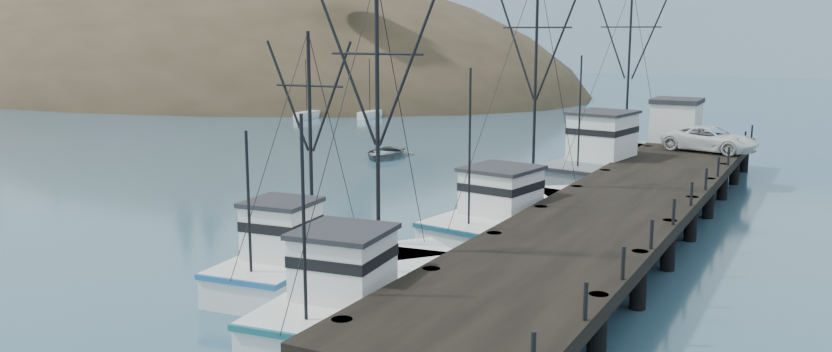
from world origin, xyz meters
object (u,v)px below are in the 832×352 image
Objects in this scene: work_vessel at (615,165)px; motorboat at (384,157)px; trawler_near at (366,293)px; trawler_far at (520,215)px; trawler_mid at (302,259)px; pickup_truck at (710,139)px; pier_shed at (676,120)px; pier at (632,198)px.

motorboat is at bearing 171.08° from work_vessel.
trawler_far reaches higher than trawler_near.
trawler_mid is at bearing -75.08° from motorboat.
trawler_near is at bearing -178.63° from pickup_truck.
pickup_truck is 22.64m from motorboat.
motorboat is at bearing -168.97° from pier_shed.
trawler_far is 20.53m from pier_shed.
pier is 11.99m from work_vessel.
work_vessel is 5.89m from pickup_truck.
trawler_near is 2.05× the size of pickup_truck.
trawler_mid is at bearing -125.87° from pier.
trawler_far is at bearing -155.11° from pier.
trawler_mid is at bearing -104.04° from pier_shed.
pickup_truck reaches higher than motorboat.
trawler_near is at bearing -96.08° from pier_shed.
pier is 15.78m from trawler_near.
pier_shed is at bearing 49.15° from pickup_truck.
pickup_truck is (2.69, -3.74, -0.66)m from pier_shed.
trawler_near is at bearing -108.53° from pier.
pickup_truck is (4.90, 2.87, 1.53)m from work_vessel.
pickup_truck is (6.20, 29.21, 1.94)m from trawler_near.
work_vessel is at bearing 87.17° from trawler_near.
pier is 15.69m from trawler_mid.
pier is at bearing -171.43° from pickup_truck.
trawler_mid is 31.75m from pier_shed.
trawler_near is 2.21× the size of motorboat.
pier_shed reaches higher than motorboat.
pickup_truck is (10.37, 26.96, 1.94)m from trawler_mid.
trawler_mid is 2.97× the size of pier_shed.
pier_shed is 0.58× the size of pickup_truck.
trawler_far is (-4.59, -2.13, -0.87)m from pier.
trawler_far is at bearing -93.74° from work_vessel.
pier is 3.93× the size of trawler_near.
pier is 18.14m from pier_shed.
work_vessel is (1.30, 26.33, 0.41)m from trawler_near.
trawler_mid is at bearing -102.80° from work_vessel.
pickup_truck is 1.08× the size of motorboat.
pickup_truck reaches higher than pier.
trawler_near is 29.92m from pickup_truck.
motorboat is (-22.47, -0.12, -2.76)m from pickup_truck.
pier_shed is (3.51, 32.94, 2.60)m from trawler_near.
pier is 3.04× the size of work_vessel.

